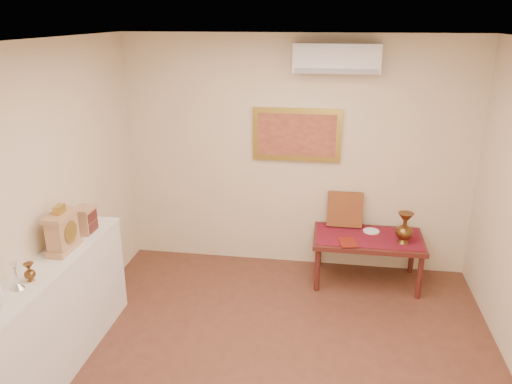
% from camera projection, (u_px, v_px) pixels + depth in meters
% --- Properties ---
extents(ceiling, '(4.50, 4.50, 0.00)m').
position_uv_depth(ceiling, '(275.00, 44.00, 3.18)').
color(ceiling, white).
rests_on(ceiling, ground).
extents(wall_back, '(4.00, 0.02, 2.70)m').
position_uv_depth(wall_back, '(296.00, 155.00, 5.73)').
color(wall_back, beige).
rests_on(wall_back, ground).
extents(wall_left, '(0.02, 4.50, 2.70)m').
position_uv_depth(wall_left, '(20.00, 221.00, 3.92)').
color(wall_left, beige).
rests_on(wall_left, ground).
extents(candlestick, '(0.10, 0.10, 0.21)m').
position_uv_depth(candlestick, '(16.00, 276.00, 3.63)').
color(candlestick, silver).
rests_on(candlestick, display_ledge).
extents(brass_urn_small, '(0.09, 0.09, 0.19)m').
position_uv_depth(brass_urn_small, '(29.00, 269.00, 3.74)').
color(brass_urn_small, brown).
rests_on(brass_urn_small, display_ledge).
extents(table_cloth, '(1.14, 0.59, 0.01)m').
position_uv_depth(table_cloth, '(368.00, 237.00, 5.53)').
color(table_cloth, maroon).
rests_on(table_cloth, low_table).
extents(brass_urn_tall, '(0.19, 0.19, 0.42)m').
position_uv_depth(brass_urn_tall, '(405.00, 225.00, 5.31)').
color(brass_urn_tall, brown).
rests_on(brass_urn_tall, table_cloth).
extents(plate, '(0.18, 0.18, 0.01)m').
position_uv_depth(plate, '(371.00, 231.00, 5.64)').
color(plate, white).
rests_on(plate, table_cloth).
extents(menu, '(0.23, 0.28, 0.01)m').
position_uv_depth(menu, '(348.00, 242.00, 5.37)').
color(menu, maroon).
rests_on(menu, table_cloth).
extents(cushion, '(0.40, 0.18, 0.41)m').
position_uv_depth(cushion, '(345.00, 209.00, 5.75)').
color(cushion, '#5F1913').
rests_on(cushion, table_cloth).
extents(display_ledge, '(0.37, 2.02, 0.98)m').
position_uv_depth(display_ledge, '(56.00, 316.00, 4.18)').
color(display_ledge, white).
rests_on(display_ledge, floor).
extents(mantel_clock, '(0.17, 0.36, 0.41)m').
position_uv_depth(mantel_clock, '(63.00, 231.00, 4.20)').
color(mantel_clock, tan).
rests_on(mantel_clock, display_ledge).
extents(wooden_chest, '(0.16, 0.21, 0.24)m').
position_uv_depth(wooden_chest, '(85.00, 220.00, 4.57)').
color(wooden_chest, tan).
rests_on(wooden_chest, display_ledge).
extents(low_table, '(1.20, 0.70, 0.55)m').
position_uv_depth(low_table, '(368.00, 242.00, 5.55)').
color(low_table, '#511E18').
rests_on(low_table, floor).
extents(painting, '(1.00, 0.06, 0.60)m').
position_uv_depth(painting, '(297.00, 135.00, 5.62)').
color(painting, '#B09538').
rests_on(painting, wall_back).
extents(ac_unit, '(0.90, 0.25, 0.30)m').
position_uv_depth(ac_unit, '(337.00, 58.00, 5.18)').
color(ac_unit, silver).
rests_on(ac_unit, wall_back).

